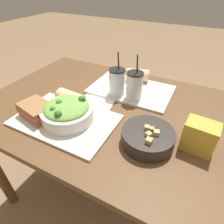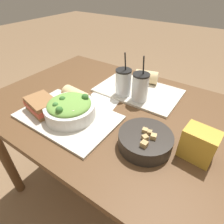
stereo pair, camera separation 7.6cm
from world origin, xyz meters
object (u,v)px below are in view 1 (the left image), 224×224
Objects in this scene: drink_cup_dark at (117,83)px; napkin_folded at (97,102)px; soup_bowl at (148,137)px; baguette_far at (138,75)px; drink_cup_red at (134,86)px; chip_bag at (199,137)px; sandwich_near at (37,110)px; salad_bowl at (67,111)px; baguette_near at (72,99)px.

drink_cup_dark is 1.23× the size of napkin_folded.
drink_cup_dark is 0.15m from napkin_folded.
napkin_folded is at bearing -118.34° from drink_cup_dark.
baguette_far is (-0.22, 0.46, 0.02)m from soup_bowl.
drink_cup_red reaches higher than chip_bag.
soup_bowl is 1.17× the size of sandwich_near.
baguette_far is 1.19× the size of chip_bag.
drink_cup_dark is at bearing 61.66° from napkin_folded.
soup_bowl is at bearing -156.54° from chip_bag.
drink_cup_red is (-0.17, 0.27, 0.05)m from soup_bowl.
napkin_folded is at bearing 173.77° from chip_bag.
napkin_folded is at bearing 154.15° from soup_bowl.
salad_bowl reaches higher than baguette_near.
chip_bag is at bearing -31.78° from drink_cup_red.
salad_bowl is 0.54m from chip_bag.
sandwich_near is 0.76× the size of drink_cup_dark.
drink_cup_dark is (-0.26, 0.27, 0.05)m from soup_bowl.
sandwich_near is at bearing 136.84° from baguette_far.
drink_cup_red is at bearing 121.74° from soup_bowl.
salad_bowl is 1.89× the size of chip_bag.
baguette_near is at bearing 170.93° from soup_bowl.
drink_cup_red reaches higher than napkin_folded.
drink_cup_red reaches higher than sandwich_near.
baguette_far is at bearing 139.21° from chip_bag.
napkin_folded is at bearing -37.69° from baguette_near.
salad_bowl is 0.98× the size of drink_cup_red.
chip_bag reaches higher than sandwich_near.
sandwich_near is 1.21× the size of baguette_far.
drink_cup_red is at bearing 179.19° from baguette_far.
salad_bowl is 0.99× the size of drink_cup_dark.
drink_cup_dark is (-0.05, -0.19, 0.03)m from baguette_far.
sandwich_near is at bearing -171.15° from soup_bowl.
baguette_far is at bearing -20.78° from baguette_near.
baguette_far is at bearing 76.16° from drink_cup_dark.
baguette_near is (-0.05, 0.10, -0.01)m from salad_bowl.
drink_cup_red is (0.19, 0.30, 0.02)m from salad_bowl.
baguette_near is 1.28× the size of chip_bag.
drink_cup_red is (0.05, -0.19, 0.03)m from baguette_far.
soup_bowl is 0.36m from napkin_folded.
drink_cup_dark is at bearing -30.35° from baguette_near.
sandwich_near reaches higher than napkin_folded.
soup_bowl is 0.51m from baguette_far.
soup_bowl reaches higher than sandwich_near.
sandwich_near is 0.61m from baguette_far.
salad_bowl reaches higher than soup_bowl.
drink_cup_dark is at bearing 159.33° from chip_bag.
soup_bowl is 1.43× the size of baguette_far.
drink_cup_dark is at bearing 180.00° from drink_cup_red.
salad_bowl is at bearing -147.24° from baguette_near.
drink_cup_dark reaches higher than sandwich_near.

